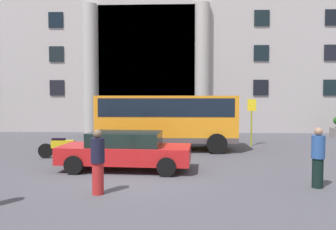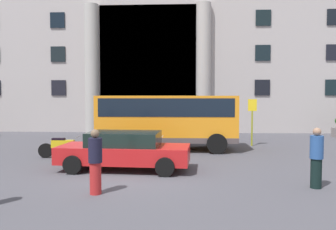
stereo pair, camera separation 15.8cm
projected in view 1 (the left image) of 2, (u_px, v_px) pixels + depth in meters
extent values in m
cube|color=#47464D|center=(129.00, 178.00, 11.07)|extent=(80.00, 64.00, 0.12)
cube|color=#ABA3A2|center=(162.00, 40.00, 28.13)|extent=(40.96, 9.00, 14.12)
cube|color=black|center=(146.00, 69.00, 23.88)|extent=(6.64, 0.12, 8.76)
cylinder|color=#A8A49F|center=(91.00, 69.00, 23.73)|extent=(0.98, 0.98, 8.76)
cylinder|color=#AAA39F|center=(202.00, 69.00, 23.42)|extent=(0.98, 0.98, 8.76)
cube|color=black|center=(57.00, 88.00, 24.11)|extent=(1.01, 0.08, 1.06)
cube|color=black|center=(261.00, 88.00, 23.53)|extent=(1.01, 0.08, 1.06)
cube|color=black|center=(331.00, 87.00, 23.34)|extent=(1.01, 0.08, 1.06)
cube|color=black|center=(56.00, 54.00, 23.98)|extent=(1.01, 0.08, 1.06)
cube|color=black|center=(261.00, 53.00, 23.40)|extent=(1.01, 0.08, 1.06)
cube|color=black|center=(332.00, 53.00, 23.21)|extent=(1.01, 0.08, 1.06)
cube|color=black|center=(56.00, 20.00, 23.85)|extent=(1.01, 0.08, 1.06)
cube|color=black|center=(262.00, 18.00, 23.27)|extent=(1.01, 0.08, 1.06)
cube|color=black|center=(333.00, 17.00, 23.07)|extent=(1.01, 0.08, 1.06)
cube|color=orange|center=(167.00, 118.00, 16.43)|extent=(6.45, 2.35, 2.11)
cube|color=black|center=(167.00, 107.00, 16.40)|extent=(6.06, 2.38, 0.82)
cube|color=black|center=(234.00, 111.00, 16.31)|extent=(0.08, 1.93, 1.02)
cube|color=#4D4343|center=(167.00, 138.00, 16.49)|extent=(6.45, 2.39, 0.24)
cylinder|color=black|center=(212.00, 137.00, 17.56)|extent=(0.90, 0.29, 0.90)
cylinder|color=black|center=(217.00, 144.00, 15.27)|extent=(0.90, 0.29, 0.90)
cylinder|color=black|center=(124.00, 137.00, 17.71)|extent=(0.90, 0.29, 0.90)
cylinder|color=black|center=(115.00, 143.00, 15.42)|extent=(0.90, 0.29, 0.90)
cylinder|color=#999E1E|center=(251.00, 123.00, 17.70)|extent=(0.08, 0.08, 2.34)
cube|color=yellow|center=(252.00, 105.00, 17.62)|extent=(0.44, 0.03, 0.60)
cube|color=slate|center=(150.00, 132.00, 21.89)|extent=(1.50, 0.78, 0.51)
ellipsoid|color=#274923|center=(150.00, 122.00, 21.85)|extent=(1.44, 0.70, 0.71)
cube|color=red|center=(125.00, 154.00, 11.98)|extent=(4.57, 1.98, 0.57)
cube|color=black|center=(125.00, 139.00, 11.95)|extent=(2.51, 1.65, 0.48)
cylinder|color=black|center=(171.00, 157.00, 12.68)|extent=(0.63, 0.24, 0.62)
cylinder|color=black|center=(166.00, 167.00, 10.98)|extent=(0.63, 0.24, 0.62)
cylinder|color=black|center=(91.00, 156.00, 12.99)|extent=(0.63, 0.24, 0.62)
cylinder|color=black|center=(74.00, 165.00, 11.30)|extent=(0.63, 0.24, 0.62)
cylinder|color=black|center=(166.00, 150.00, 14.39)|extent=(0.60, 0.11, 0.60)
cylinder|color=black|center=(130.00, 150.00, 14.47)|extent=(0.60, 0.13, 0.60)
cube|color=red|center=(148.00, 143.00, 14.41)|extent=(0.96, 0.25, 0.32)
cube|color=black|center=(143.00, 139.00, 14.41)|extent=(0.52, 0.21, 0.12)
cylinder|color=#A5A5A8|center=(163.00, 136.00, 14.36)|extent=(0.04, 0.55, 0.03)
cylinder|color=black|center=(81.00, 151.00, 14.24)|extent=(0.60, 0.12, 0.60)
cylinder|color=black|center=(46.00, 151.00, 14.24)|extent=(0.60, 0.14, 0.60)
cube|color=gold|center=(63.00, 144.00, 14.22)|extent=(0.93, 0.27, 0.32)
cube|color=black|center=(59.00, 140.00, 14.21)|extent=(0.53, 0.22, 0.12)
cylinder|color=#A5A5A8|center=(78.00, 137.00, 14.20)|extent=(0.05, 0.55, 0.03)
cylinder|color=#AD2223|center=(98.00, 178.00, 9.02)|extent=(0.30, 0.30, 0.83)
cylinder|color=black|center=(98.00, 150.00, 8.98)|extent=(0.36, 0.36, 0.64)
sphere|color=brown|center=(97.00, 134.00, 8.95)|extent=(0.22, 0.22, 0.22)
cylinder|color=black|center=(318.00, 173.00, 9.67)|extent=(0.30, 0.30, 0.83)
cylinder|color=#274C89|center=(318.00, 147.00, 9.63)|extent=(0.36, 0.36, 0.64)
sphere|color=#9B7157|center=(319.00, 132.00, 9.60)|extent=(0.22, 0.22, 0.22)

